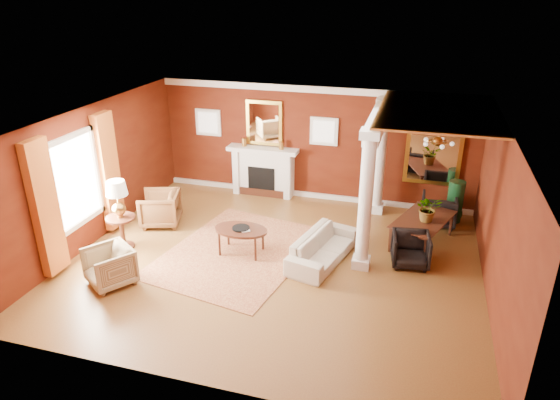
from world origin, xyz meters
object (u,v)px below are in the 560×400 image
(armchair_stripe, at_px, (109,265))
(coffee_table, at_px, (241,231))
(side_table, at_px, (118,203))
(dining_table, at_px, (424,224))
(armchair_leopard, at_px, (160,207))
(sofa, at_px, (323,243))

(armchair_stripe, xyz_separation_m, coffee_table, (1.94, 1.76, 0.11))
(coffee_table, xyz_separation_m, side_table, (-2.50, -0.46, 0.50))
(coffee_table, relative_size, side_table, 0.74)
(dining_table, bearing_deg, armchair_leopard, 117.25)
(sofa, relative_size, armchair_stripe, 2.42)
(coffee_table, bearing_deg, armchair_leopard, 161.66)
(coffee_table, bearing_deg, sofa, 5.99)
(side_table, bearing_deg, coffee_table, 10.41)
(armchair_stripe, height_order, side_table, side_table)
(armchair_stripe, distance_m, dining_table, 6.41)
(side_table, bearing_deg, armchair_stripe, -66.87)
(armchair_stripe, height_order, coffee_table, armchair_stripe)
(armchair_leopard, xyz_separation_m, armchair_stripe, (0.33, -2.52, -0.04))
(armchair_stripe, height_order, dining_table, dining_table)
(armchair_leopard, relative_size, coffee_table, 0.79)
(armchair_leopard, relative_size, side_table, 0.58)
(coffee_table, bearing_deg, side_table, -169.59)
(side_table, relative_size, dining_table, 0.91)
(side_table, height_order, dining_table, side_table)
(armchair_leopard, height_order, dining_table, dining_table)
(armchair_stripe, distance_m, coffee_table, 2.62)
(armchair_leopard, relative_size, dining_table, 0.53)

